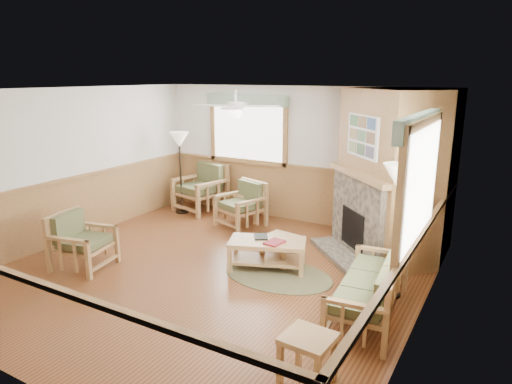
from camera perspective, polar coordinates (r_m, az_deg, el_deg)
The scene contains 24 objects.
floor at distance 7.06m, azimuth -5.75°, elevation -9.95°, with size 6.00×6.00×0.01m, color brown.
ceiling at distance 6.44m, azimuth -6.37°, elevation 12.57°, with size 6.00×6.00×0.01m, color white.
wall_back at distance 9.16m, azimuth 5.05°, elevation 4.63°, with size 6.00×0.02×2.70m, color white.
wall_front at distance 4.65m, azimuth -28.41°, elevation -6.83°, with size 6.00×0.02×2.70m, color white.
wall_left at distance 8.69m, azimuth -22.30°, elevation 3.07°, with size 0.02×6.00×2.70m, color white.
wall_right at distance 5.47m, azimuth 20.35°, elevation -2.94°, with size 0.02×6.00×2.70m, color white.
wainscot at distance 6.85m, azimuth -5.87°, elevation -5.72°, with size 6.00×6.00×1.10m, color olive, non-canonical shape.
fireplace at distance 7.61m, azimuth 16.07°, elevation 2.10°, with size 2.20×2.20×2.70m, color olive, non-canonical shape.
window_back at distance 9.52m, azimuth -1.04°, elevation 12.19°, with size 1.90×0.16×1.50m, color white, non-canonical shape.
window_right at distance 5.07m, azimuth 20.66°, elevation 9.35°, with size 0.16×1.90×1.50m, color white, non-canonical shape.
ceiling_fan at distance 6.52m, azimuth -2.58°, elevation 12.31°, with size 1.24×1.24×0.36m, color white, non-canonical shape.
sofa at distance 5.87m, azimuth 14.02°, elevation -11.14°, with size 0.73×1.77×0.81m, color #AA804F, non-canonical shape.
armchair_back_left at distance 10.01m, azimuth -6.99°, elevation 0.52°, with size 0.92×0.92×1.03m, color #AA804F, non-canonical shape.
armchair_back_right at distance 8.94m, azimuth -1.94°, elevation -1.58°, with size 0.78×0.78×0.87m, color #AA804F, non-canonical shape.
armchair_left at distance 7.51m, azimuth -20.81°, elevation -5.74°, with size 0.77×0.77×0.86m, color #AA804F, non-canonical shape.
coffee_table at distance 7.04m, azimuth 1.41°, elevation -7.84°, with size 1.16×0.58×0.46m, color #AA804F, non-canonical shape.
end_table_chairs at distance 9.36m, azimuth -0.48°, elevation -1.85°, with size 0.50×0.48×0.55m, color #AA804F, non-canonical shape.
end_table_sofa at distance 4.66m, azimuth 6.48°, elevation -20.15°, with size 0.46×0.45×0.52m, color #AA804F, non-canonical shape.
footstool at distance 7.29m, azimuth 3.04°, elevation -7.19°, with size 0.50×0.50×0.43m, color #AA804F, non-canonical shape.
braided_rug at distance 6.92m, azimuth 2.73°, elevation -10.31°, with size 1.69×1.69×0.01m, color brown.
floor_lamp_left at distance 9.84m, azimuth -9.40°, elevation 2.38°, with size 0.40×0.40×1.76m, color black, non-canonical shape.
floor_lamp_right at distance 6.26m, azimuth 16.96°, elevation -4.74°, with size 0.42×0.42×1.82m, color black, non-canonical shape.
book_red at distance 6.84m, azimuth 2.33°, elevation -6.18°, with size 0.22×0.30×0.03m, color maroon.
book_dark at distance 7.08m, azimuth 0.63°, elevation -5.50°, with size 0.20×0.27×0.03m, color black.
Camera 1 is at (3.80, -5.19, 2.90)m, focal length 32.00 mm.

